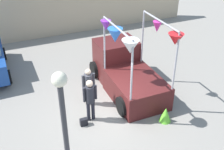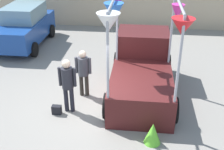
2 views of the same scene
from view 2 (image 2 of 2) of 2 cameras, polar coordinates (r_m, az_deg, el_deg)
name	(u,v)px [view 2 (image 2 of 2)]	position (r m, az deg, el deg)	size (l,w,h in m)	color
ground_plane	(91,110)	(8.79, -4.30, -7.01)	(60.00, 60.00, 0.00)	gray
vendor_truck	(142,67)	(9.44, 6.03, 1.67)	(2.52, 4.19, 3.30)	#4C1919
parked_car	(25,26)	(13.90, -17.33, 9.51)	(1.88, 4.00, 1.88)	navy
person_customer	(68,81)	(8.27, -9.02, -1.23)	(0.53, 0.34, 1.72)	black
person_vendor	(83,69)	(9.06, -5.85, 1.17)	(0.53, 0.34, 1.61)	#2D2823
handbag	(57,110)	(8.67, -11.17, -6.95)	(0.28, 0.16, 0.28)	black
brick_boundary_wall	(117,3)	(16.05, 1.06, 14.39)	(18.00, 0.36, 2.60)	tan
folded_kite_bundle_lime	(153,133)	(7.46, 8.26, -11.64)	(0.44, 0.44, 0.60)	#66CC33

